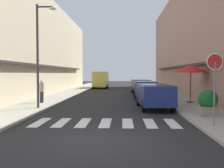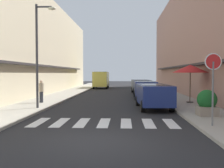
% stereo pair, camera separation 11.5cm
% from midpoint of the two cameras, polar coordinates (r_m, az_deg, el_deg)
% --- Properties ---
extents(ground_plane, '(95.13, 95.13, 0.00)m').
position_cam_midpoint_polar(ground_plane, '(25.56, 0.59, -2.49)').
color(ground_plane, '#232326').
extents(sidewalk_left, '(2.83, 60.54, 0.12)m').
position_cam_midpoint_polar(sidewalk_left, '(26.21, -10.59, -2.28)').
color(sidewalk_left, '#ADA899').
rests_on(sidewalk_left, ground_plane).
extents(sidewalk_right, '(2.83, 60.54, 0.12)m').
position_cam_midpoint_polar(sidewalk_right, '(25.89, 11.90, -2.34)').
color(sidewalk_right, '#9E998E').
rests_on(sidewalk_right, ground_plane).
extents(building_row_left, '(5.50, 40.92, 9.73)m').
position_cam_midpoint_polar(building_row_left, '(28.50, -17.88, 7.68)').
color(building_row_left, beige).
rests_on(building_row_left, ground_plane).
extents(building_row_right, '(5.50, 40.92, 11.29)m').
position_cam_midpoint_polar(building_row_right, '(28.07, 19.60, 9.34)').
color(building_row_right, '#A87A6B').
rests_on(building_row_right, ground_plane).
extents(crosswalk, '(6.15, 2.20, 0.01)m').
position_cam_midpoint_polar(crosswalk, '(11.52, -1.70, -8.34)').
color(crosswalk, silver).
rests_on(crosswalk, ground_plane).
extents(parked_car_near, '(1.98, 4.51, 1.47)m').
position_cam_midpoint_polar(parked_car_near, '(16.15, 8.81, -2.02)').
color(parked_car_near, navy).
rests_on(parked_car_near, ground_plane).
extents(parked_car_mid, '(1.85, 4.19, 1.47)m').
position_cam_midpoint_polar(parked_car_mid, '(22.55, 6.99, -0.80)').
color(parked_car_mid, navy).
rests_on(parked_car_mid, ground_plane).
extents(parked_car_far, '(1.95, 4.39, 1.47)m').
position_cam_midpoint_polar(parked_car_far, '(28.18, 6.08, -0.18)').
color(parked_car_far, '#4C5156').
rests_on(parked_car_far, ground_plane).
extents(delivery_van, '(2.03, 5.41, 2.37)m').
position_cam_midpoint_polar(delivery_van, '(38.08, -2.52, 1.20)').
color(delivery_van, '#D8CC4C').
rests_on(delivery_van, ground_plane).
extents(round_street_sign, '(0.65, 0.07, 2.78)m').
position_cam_midpoint_polar(round_street_sign, '(10.87, 20.92, 2.80)').
color(round_street_sign, slate).
rests_on(round_street_sign, sidewalk_right).
extents(street_lamp, '(1.19, 0.28, 5.99)m').
position_cam_midpoint_polar(street_lamp, '(16.02, -15.32, 7.94)').
color(street_lamp, '#38383D').
rests_on(street_lamp, sidewalk_left).
extents(cafe_umbrella, '(2.47, 2.47, 2.61)m').
position_cam_midpoint_polar(cafe_umbrella, '(19.07, 16.37, 3.15)').
color(cafe_umbrella, '#262626').
rests_on(cafe_umbrella, sidewalk_right).
extents(planter_corner, '(0.94, 0.94, 1.24)m').
position_cam_midpoint_polar(planter_corner, '(13.47, 19.70, -3.83)').
color(planter_corner, gray).
rests_on(planter_corner, sidewalk_right).
extents(pedestrian_walking_near, '(0.34, 0.34, 1.54)m').
position_cam_midpoint_polar(pedestrian_walking_near, '(18.92, -15.05, -1.44)').
color(pedestrian_walking_near, '#282B33').
rests_on(pedestrian_walking_near, sidewalk_left).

